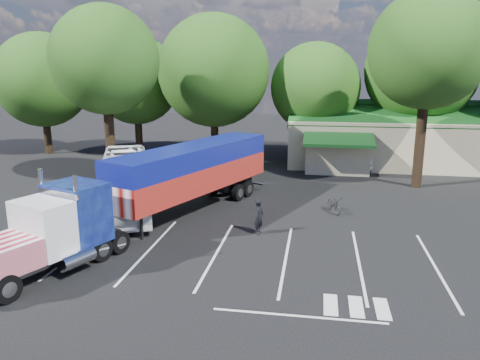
% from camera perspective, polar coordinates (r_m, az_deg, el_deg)
% --- Properties ---
extents(ground, '(120.00, 120.00, 0.00)m').
position_cam_1_polar(ground, '(27.35, -0.20, -4.19)').
color(ground, black).
rests_on(ground, ground).
extents(event_hall, '(24.20, 14.12, 5.55)m').
position_cam_1_polar(event_hall, '(44.89, 21.51, 4.77)').
color(event_hall, '#BBB38B').
rests_on(event_hall, ground).
extents(tree_row_a, '(9.00, 9.00, 11.68)m').
position_cam_1_polar(tree_row_a, '(49.78, -22.97, 11.16)').
color(tree_row_a, black).
rests_on(tree_row_a, ground).
extents(tree_row_b, '(8.40, 8.40, 11.35)m').
position_cam_1_polar(tree_row_b, '(46.85, -12.55, 11.77)').
color(tree_row_b, black).
rests_on(tree_row_b, ground).
extents(tree_row_c, '(10.00, 10.00, 13.05)m').
position_cam_1_polar(tree_row_c, '(42.92, -3.21, 13.14)').
color(tree_row_c, black).
rests_on(tree_row_c, ground).
extents(tree_row_d, '(8.00, 8.00, 10.60)m').
position_cam_1_polar(tree_row_d, '(43.21, 9.16, 11.07)').
color(tree_row_d, black).
rests_on(tree_row_d, ground).
extents(tree_row_e, '(9.60, 9.60, 12.90)m').
position_cam_1_polar(tree_row_e, '(44.51, 21.18, 12.35)').
color(tree_row_e, black).
rests_on(tree_row_e, ground).
extents(tree_near_left, '(7.60, 7.60, 12.65)m').
position_cam_1_polar(tree_near_left, '(35.01, -16.15, 13.82)').
color(tree_near_left, black).
rests_on(tree_near_left, ground).
extents(tree_near_right, '(8.00, 8.00, 13.50)m').
position_cam_1_polar(tree_near_right, '(34.92, 21.97, 14.46)').
color(tree_near_right, black).
rests_on(tree_near_right, ground).
extents(semi_truck, '(9.73, 19.18, 4.14)m').
position_cam_1_polar(semi_truck, '(25.54, -9.19, -0.19)').
color(semi_truck, black).
rests_on(semi_truck, ground).
extents(woman, '(0.57, 0.74, 1.82)m').
position_cam_1_polar(woman, '(24.00, 2.35, -4.48)').
color(woman, black).
rests_on(woman, ground).
extents(bicycle, '(1.27, 2.04, 1.01)m').
position_cam_1_polar(bicycle, '(28.13, 11.39, -2.88)').
color(bicycle, black).
rests_on(bicycle, ground).
extents(tour_bus, '(6.82, 11.66, 3.20)m').
position_cam_1_polar(tour_bus, '(29.13, -13.81, -0.21)').
color(tour_bus, white).
rests_on(tour_bus, ground).
extents(silver_sedan, '(4.39, 2.74, 1.37)m').
position_cam_1_polar(silver_sedan, '(40.26, 16.75, 2.02)').
color(silver_sedan, '#B1B5B9').
rests_on(silver_sedan, ground).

